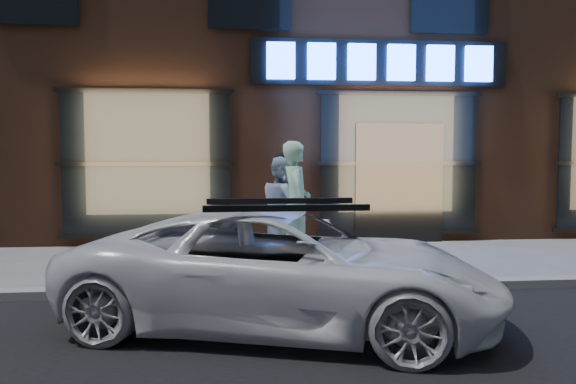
# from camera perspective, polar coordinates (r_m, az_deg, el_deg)

# --- Properties ---
(ground) EXTENTS (90.00, 90.00, 0.00)m
(ground) POSITION_cam_1_polar(r_m,az_deg,el_deg) (8.07, 19.25, -9.21)
(ground) COLOR slate
(ground) RESTS_ON ground
(curb) EXTENTS (60.00, 0.25, 0.12)m
(curb) POSITION_cam_1_polar(r_m,az_deg,el_deg) (8.06, 19.26, -8.79)
(curb) COLOR gray
(curb) RESTS_ON ground
(storefront_building) EXTENTS (30.20, 8.28, 10.30)m
(storefront_building) POSITION_cam_1_polar(r_m,az_deg,el_deg) (15.83, 6.97, 16.13)
(storefront_building) COLOR #54301E
(storefront_building) RESTS_ON ground
(man_bowtie) EXTENTS (0.52, 0.76, 2.00)m
(man_bowtie) POSITION_cam_1_polar(r_m,az_deg,el_deg) (9.10, 0.82, -1.12)
(man_bowtie) COLOR #AAE0B5
(man_bowtie) RESTS_ON ground
(man_cap) EXTENTS (0.79, 0.95, 1.76)m
(man_cap) POSITION_cam_1_polar(r_m,az_deg,el_deg) (9.52, -0.56, -1.64)
(man_cap) COLOR white
(man_cap) RESTS_ON ground
(white_suv) EXTENTS (4.85, 3.26, 1.24)m
(white_suv) POSITION_cam_1_polar(r_m,az_deg,el_deg) (5.84, -0.46, -7.79)
(white_suv) COLOR silver
(white_suv) RESTS_ON ground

